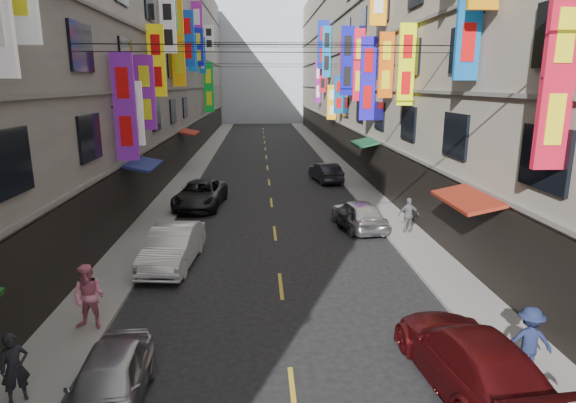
{
  "coord_description": "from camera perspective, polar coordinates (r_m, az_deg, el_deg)",
  "views": [
    {
      "loc": [
        -0.68,
        2.69,
        6.72
      ],
      "look_at": [
        -0.14,
        11.61,
        4.54
      ],
      "focal_mm": 30.0,
      "sensor_mm": 36.0,
      "label": 1
    }
  ],
  "objects": [
    {
      "name": "pedestrian_lnear",
      "position": [
        12.19,
        -29.66,
        -16.78
      ],
      "size": [
        0.77,
        0.76,
        1.56
      ],
      "primitive_type": "imported",
      "rotation": [
        0.0,
        0.0,
        0.64
      ],
      "color": "black",
      "rests_on": "sidewalk_left"
    },
    {
      "name": "pedestrian_rfar",
      "position": [
        22.56,
        14.12,
        -1.58
      ],
      "size": [
        0.98,
        0.6,
        1.62
      ],
      "primitive_type": "imported",
      "rotation": [
        0.0,
        0.0,
        3.08
      ],
      "color": "#5F5F61",
      "rests_on": "sidewalk_right"
    },
    {
      "name": "car_left_far",
      "position": [
        27.4,
        -10.35,
        0.84
      ],
      "size": [
        2.87,
        5.4,
        1.45
      ],
      "primitive_type": "imported",
      "rotation": [
        0.0,
        0.0,
        -0.09
      ],
      "color": "black",
      "rests_on": "ground"
    },
    {
      "name": "shop_signage",
      "position": [
        32.92,
        -2.7,
        17.88
      ],
      "size": [
        14.0,
        55.0,
        11.54
      ],
      "color": "#0E15A6",
      "rests_on": "ground"
    },
    {
      "name": "sidewalk_right",
      "position": [
        40.43,
        6.11,
        4.16
      ],
      "size": [
        2.0,
        90.0,
        0.12
      ],
      "primitive_type": "cube",
      "color": "slate",
      "rests_on": "ground"
    },
    {
      "name": "building_row_left",
      "position": [
        41.0,
        -20.38,
        16.77
      ],
      "size": [
        10.14,
        90.0,
        19.0
      ],
      "color": "gray",
      "rests_on": "ground"
    },
    {
      "name": "pedestrian_rnear",
      "position": [
        12.86,
        26.65,
        -14.52
      ],
      "size": [
        1.16,
        0.75,
        1.66
      ],
      "primitive_type": "imported",
      "rotation": [
        0.0,
        0.0,
        2.95
      ],
      "color": "#151D3B",
      "rests_on": "sidewalk_right"
    },
    {
      "name": "car_right_far",
      "position": [
        34.14,
        4.47,
        3.47
      ],
      "size": [
        2.11,
        4.27,
        1.35
      ],
      "primitive_type": "imported",
      "rotation": [
        0.0,
        0.0,
        3.31
      ],
      "color": "#26252C",
      "rests_on": "ground"
    },
    {
      "name": "lane_markings",
      "position": [
        36.93,
        -2.36,
        3.23
      ],
      "size": [
        0.12,
        80.2,
        0.01
      ],
      "color": "gold",
      "rests_on": "ground"
    },
    {
      "name": "haze_block",
      "position": [
        89.41,
        -3.16,
        16.44
      ],
      "size": [
        18.0,
        8.0,
        22.0
      ],
      "primitive_type": "cube",
      "color": "#A4ACB6",
      "rests_on": "ground"
    },
    {
      "name": "scooter_far_right",
      "position": [
        22.53,
        6.88,
        -2.57
      ],
      "size": [
        0.72,
        1.77,
        1.14
      ],
      "rotation": [
        0.0,
        0.0,
        3.42
      ],
      "color": "black",
      "rests_on": "ground"
    },
    {
      "name": "car_right_near",
      "position": [
        12.08,
        20.81,
        -17.0
      ],
      "size": [
        2.51,
        5.22,
        1.47
      ],
      "primitive_type": "imported",
      "rotation": [
        0.0,
        0.0,
        3.23
      ],
      "color": "#4F0D10",
      "rests_on": "ground"
    },
    {
      "name": "car_left_near",
      "position": [
        11.41,
        -20.47,
        -19.51
      ],
      "size": [
        1.64,
        3.77,
        1.27
      ],
      "primitive_type": "imported",
      "rotation": [
        0.0,
        0.0,
        0.04
      ],
      "color": "#A9AAAE",
      "rests_on": "ground"
    },
    {
      "name": "overhead_cables",
      "position": [
        27.4,
        -2.14,
        18.06
      ],
      "size": [
        14.0,
        38.04,
        1.24
      ],
      "color": "black",
      "rests_on": "ground"
    },
    {
      "name": "car_left_mid",
      "position": [
        18.79,
        -13.51,
        -5.2
      ],
      "size": [
        2.0,
        4.69,
        1.51
      ],
      "primitive_type": "imported",
      "rotation": [
        0.0,
        0.0,
        -0.09
      ],
      "color": "silver",
      "rests_on": "ground"
    },
    {
      "name": "street_awnings",
      "position": [
        23.61,
        -4.85,
        4.6
      ],
      "size": [
        13.99,
        35.2,
        0.41
      ],
      "color": "#124412",
      "rests_on": "ground"
    },
    {
      "name": "car_right_mid",
      "position": [
        23.14,
        8.32,
        -1.47
      ],
      "size": [
        2.33,
        4.41,
        1.43
      ],
      "primitive_type": "imported",
      "rotation": [
        0.0,
        0.0,
        3.3
      ],
      "color": "silver",
      "rests_on": "ground"
    },
    {
      "name": "building_row_right",
      "position": [
        41.39,
        15.04,
        17.1
      ],
      "size": [
        10.14,
        90.0,
        19.0
      ],
      "color": "gray",
      "rests_on": "ground"
    },
    {
      "name": "pedestrian_lfar",
      "position": [
        14.51,
        -22.52,
        -10.42
      ],
      "size": [
        0.99,
        0.76,
        1.85
      ],
      "primitive_type": "imported",
      "rotation": [
        0.0,
        0.0,
        -0.16
      ],
      "color": "pink",
      "rests_on": "sidewalk_left"
    },
    {
      "name": "sidewalk_left",
      "position": [
        40.22,
        -11.05,
        3.93
      ],
      "size": [
        2.0,
        90.0,
        0.12
      ],
      "primitive_type": "cube",
      "color": "slate",
      "rests_on": "ground"
    }
  ]
}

